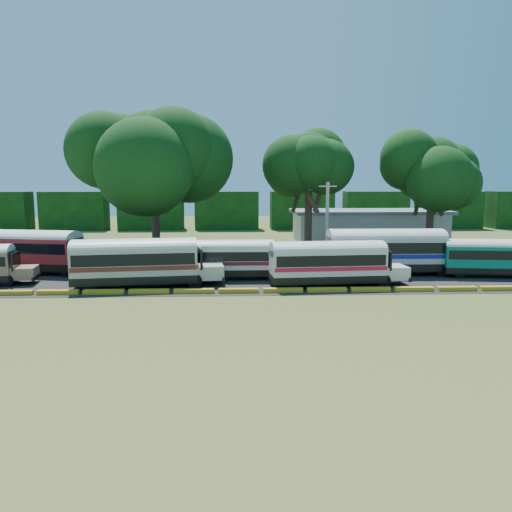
{
  "coord_description": "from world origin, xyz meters",
  "views": [
    {
      "loc": [
        1.29,
        -31.94,
        7.35
      ],
      "look_at": [
        2.89,
        6.0,
        1.78
      ],
      "focal_mm": 35.0,
      "sensor_mm": 36.0,
      "label": 1
    }
  ],
  "objects_px": {
    "bus_red": "(29,248)",
    "bus_teal": "(494,255)",
    "bus_cream_west": "(139,260)",
    "bus_white_red": "(330,261)",
    "tree_west": "(154,156)"
  },
  "relations": [
    {
      "from": "bus_red",
      "to": "bus_cream_west",
      "type": "xyz_separation_m",
      "value": [
        10.03,
        -6.03,
        -0.08
      ]
    },
    {
      "from": "bus_red",
      "to": "bus_white_red",
      "type": "xyz_separation_m",
      "value": [
        23.64,
        -6.27,
        -0.2
      ]
    },
    {
      "from": "bus_white_red",
      "to": "bus_teal",
      "type": "distance_m",
      "value": 13.94
    },
    {
      "from": "bus_cream_west",
      "to": "bus_white_red",
      "type": "relative_size",
      "value": 1.07
    },
    {
      "from": "bus_red",
      "to": "bus_cream_west",
      "type": "bearing_deg",
      "value": -18.47
    },
    {
      "from": "bus_white_red",
      "to": "tree_west",
      "type": "height_order",
      "value": "tree_west"
    },
    {
      "from": "bus_white_red",
      "to": "bus_teal",
      "type": "relative_size",
      "value": 1.08
    },
    {
      "from": "bus_cream_west",
      "to": "tree_west",
      "type": "relative_size",
      "value": 0.76
    },
    {
      "from": "bus_white_red",
      "to": "tree_west",
      "type": "relative_size",
      "value": 0.71
    },
    {
      "from": "bus_cream_west",
      "to": "bus_red",
      "type": "bearing_deg",
      "value": 141.88
    },
    {
      "from": "bus_cream_west",
      "to": "bus_teal",
      "type": "height_order",
      "value": "bus_cream_west"
    },
    {
      "from": "bus_white_red",
      "to": "bus_teal",
      "type": "xyz_separation_m",
      "value": [
        13.6,
        3.09,
        -0.13
      ]
    },
    {
      "from": "bus_red",
      "to": "bus_teal",
      "type": "bearing_deg",
      "value": 7.67
    },
    {
      "from": "bus_teal",
      "to": "bus_cream_west",
      "type": "bearing_deg",
      "value": -166.36
    },
    {
      "from": "bus_cream_west",
      "to": "bus_white_red",
      "type": "bearing_deg",
      "value": -8.1
    }
  ]
}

